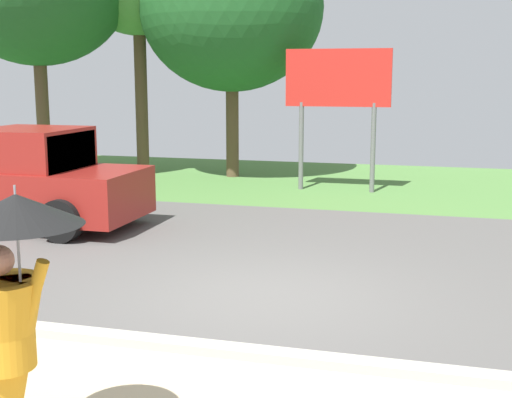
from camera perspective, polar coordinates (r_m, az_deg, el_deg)
ground_plane at (r=11.95m, az=4.22°, el=-3.91°), size 40.00×22.00×0.20m
monk_pedestrian at (r=5.28m, az=-19.91°, el=-10.31°), size 1.03×0.92×2.13m
pickup_truck at (r=14.03m, az=-19.66°, el=1.45°), size 5.20×2.28×1.88m
roadside_billboard at (r=17.20m, az=6.79°, el=9.10°), size 2.60×0.12×3.50m
tree_center_back at (r=19.67m, az=-2.03°, el=15.56°), size 5.08×5.08×7.01m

